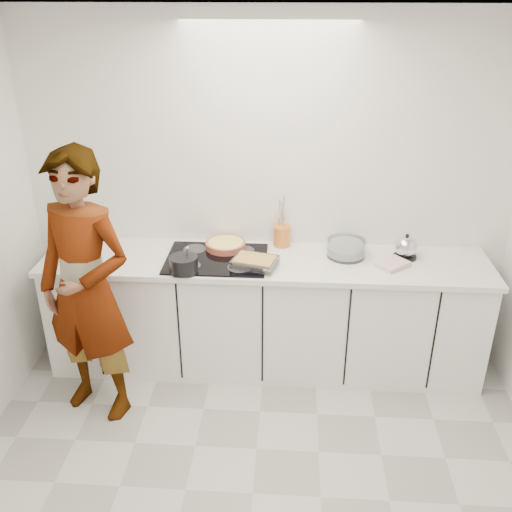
# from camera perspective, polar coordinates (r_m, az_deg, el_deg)

# --- Properties ---
(floor) EXTENTS (3.60, 3.20, 0.00)m
(floor) POSITION_cam_1_polar(r_m,az_deg,el_deg) (3.64, -0.34, -22.65)
(floor) COLOR beige
(floor) RESTS_ON ground
(ceiling) EXTENTS (3.60, 3.20, 0.00)m
(ceiling) POSITION_cam_1_polar(r_m,az_deg,el_deg) (2.42, -0.51, 22.79)
(ceiling) COLOR white
(ceiling) RESTS_ON wall_back
(wall_back) EXTENTS (3.60, 0.00, 2.60)m
(wall_back) POSITION_cam_1_polar(r_m,az_deg,el_deg) (4.26, 1.17, 6.24)
(wall_back) COLOR white
(wall_back) RESTS_ON ground
(base_cabinets) EXTENTS (3.20, 0.58, 0.87)m
(base_cabinets) POSITION_cam_1_polar(r_m,az_deg,el_deg) (4.35, 0.86, -6.01)
(base_cabinets) COLOR white
(base_cabinets) RESTS_ON floor
(countertop) EXTENTS (3.24, 0.64, 0.04)m
(countertop) POSITION_cam_1_polar(r_m,az_deg,el_deg) (4.12, 0.91, -0.63)
(countertop) COLOR white
(countertop) RESTS_ON base_cabinets
(hob) EXTENTS (0.72, 0.54, 0.01)m
(hob) POSITION_cam_1_polar(r_m,az_deg,el_deg) (4.12, -3.97, -0.27)
(hob) COLOR black
(hob) RESTS_ON countertop
(tart_dish) EXTENTS (0.35, 0.35, 0.05)m
(tart_dish) POSITION_cam_1_polar(r_m,az_deg,el_deg) (4.26, -3.06, 1.14)
(tart_dish) COLOR #B6543F
(tart_dish) RESTS_ON hob
(saucepan) EXTENTS (0.22, 0.22, 0.19)m
(saucepan) POSITION_cam_1_polar(r_m,az_deg,el_deg) (3.93, -7.24, -0.79)
(saucepan) COLOR black
(saucepan) RESTS_ON hob
(baking_dish) EXTENTS (0.35, 0.29, 0.06)m
(baking_dish) POSITION_cam_1_polar(r_m,az_deg,el_deg) (3.99, -0.11, -0.55)
(baking_dish) COLOR silver
(baking_dish) RESTS_ON hob
(mixing_bowl) EXTENTS (0.34, 0.34, 0.13)m
(mixing_bowl) POSITION_cam_1_polar(r_m,az_deg,el_deg) (4.20, 9.00, 0.72)
(mixing_bowl) COLOR silver
(mixing_bowl) RESTS_ON countertop
(tea_towel) EXTENTS (0.27, 0.26, 0.04)m
(tea_towel) POSITION_cam_1_polar(r_m,az_deg,el_deg) (4.12, 13.49, -0.81)
(tea_towel) COLOR white
(tea_towel) RESTS_ON countertop
(kettle) EXTENTS (0.20, 0.20, 0.19)m
(kettle) POSITION_cam_1_polar(r_m,az_deg,el_deg) (4.25, 14.75, 0.81)
(kettle) COLOR black
(kettle) RESTS_ON countertop
(utensil_crock) EXTENTS (0.14, 0.14, 0.16)m
(utensil_crock) POSITION_cam_1_polar(r_m,az_deg,el_deg) (4.31, 2.59, 2.03)
(utensil_crock) COLOR orange
(utensil_crock) RESTS_ON countertop
(cook) EXTENTS (0.79, 0.64, 1.87)m
(cook) POSITION_cam_1_polar(r_m,az_deg,el_deg) (3.83, -16.59, -3.27)
(cook) COLOR white
(cook) RESTS_ON floor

